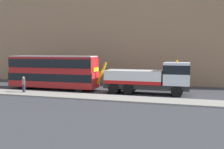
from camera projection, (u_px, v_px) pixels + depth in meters
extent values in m
plane|color=#38383D|center=(102.00, 91.00, 28.46)|extent=(120.00, 120.00, 0.00)
cube|color=gray|center=(89.00, 97.00, 24.45)|extent=(60.00, 2.80, 0.15)
cube|color=#9E7A5B|center=(119.00, 27.00, 35.01)|extent=(60.00, 1.20, 16.00)
cube|color=#2D2D2D|center=(146.00, 86.00, 26.54)|extent=(9.01, 2.25, 0.55)
cube|color=silver|center=(177.00, 74.00, 25.48)|extent=(2.61, 2.61, 2.30)
cube|color=black|center=(177.00, 69.00, 25.44)|extent=(2.64, 2.64, 0.90)
cube|color=silver|center=(134.00, 77.00, 26.82)|extent=(6.11, 2.62, 1.40)
cube|color=red|center=(134.00, 81.00, 26.87)|extent=(6.11, 2.68, 0.36)
cylinder|color=#B79914|center=(102.00, 73.00, 27.86)|extent=(1.23, 0.28, 2.52)
sphere|color=orange|center=(177.00, 61.00, 25.37)|extent=(0.24, 0.24, 0.24)
cylinder|color=black|center=(178.00, 88.00, 26.67)|extent=(1.16, 0.34, 1.16)
cylinder|color=black|center=(177.00, 91.00, 24.55)|extent=(1.16, 0.34, 1.16)
cylinder|color=black|center=(132.00, 86.00, 28.11)|extent=(1.16, 0.34, 1.16)
cylinder|color=black|center=(128.00, 89.00, 25.99)|extent=(1.16, 0.34, 1.16)
cylinder|color=black|center=(119.00, 86.00, 28.57)|extent=(1.16, 0.34, 1.16)
cylinder|color=black|center=(114.00, 89.00, 26.45)|extent=(1.16, 0.34, 1.16)
cube|color=#AD1E1E|center=(53.00, 79.00, 29.69)|extent=(11.01, 2.54, 1.90)
cube|color=#AD1E1E|center=(53.00, 64.00, 29.52)|extent=(10.79, 2.44, 1.70)
cube|color=black|center=(53.00, 77.00, 29.66)|extent=(10.90, 2.59, 0.90)
cube|color=black|center=(53.00, 63.00, 29.51)|extent=(10.68, 2.59, 1.00)
cube|color=#B2B2B2|center=(53.00, 56.00, 29.44)|extent=(10.57, 2.34, 0.12)
cube|color=yellow|center=(96.00, 69.00, 27.98)|extent=(0.07, 1.50, 0.44)
cylinder|color=black|center=(87.00, 85.00, 29.66)|extent=(1.04, 0.30, 1.04)
cylinder|color=black|center=(79.00, 88.00, 27.60)|extent=(1.04, 0.30, 1.04)
cylinder|color=black|center=(35.00, 83.00, 31.74)|extent=(1.04, 0.30, 1.04)
cylinder|color=black|center=(24.00, 85.00, 29.68)|extent=(1.04, 0.30, 1.04)
cylinder|color=#232333|center=(24.00, 88.00, 26.70)|extent=(0.40, 0.40, 0.85)
cube|color=brown|center=(24.00, 82.00, 26.63)|extent=(0.41, 0.47, 0.62)
sphere|color=tan|center=(24.00, 78.00, 26.59)|extent=(0.24, 0.24, 0.24)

